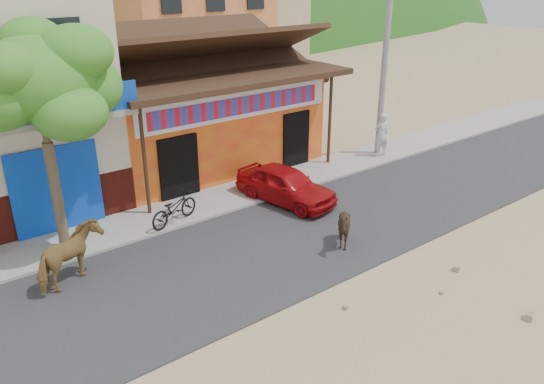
% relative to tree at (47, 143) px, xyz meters
% --- Properties ---
extents(ground, '(120.00, 120.00, 0.00)m').
position_rel_tree_xyz_m(ground, '(4.60, -5.80, -3.12)').
color(ground, '#9E825B').
rests_on(ground, ground).
extents(road, '(60.00, 5.00, 0.04)m').
position_rel_tree_xyz_m(road, '(4.60, -3.30, -3.10)').
color(road, '#28282B').
rests_on(road, ground).
extents(sidewalk, '(60.00, 2.00, 0.12)m').
position_rel_tree_xyz_m(sidewalk, '(4.60, 0.20, -3.06)').
color(sidewalk, gray).
rests_on(sidewalk, ground).
extents(dance_club, '(8.00, 6.00, 3.60)m').
position_rel_tree_xyz_m(dance_club, '(6.60, 4.20, -1.32)').
color(dance_club, orange).
rests_on(dance_club, ground).
extents(tree, '(3.00, 3.00, 6.00)m').
position_rel_tree_xyz_m(tree, '(0.00, 0.00, 0.00)').
color(tree, '#2D721E').
rests_on(tree, sidewalk).
extents(utility_pole, '(0.24, 0.24, 8.00)m').
position_rel_tree_xyz_m(utility_pole, '(12.80, 0.20, 1.00)').
color(utility_pole, gray).
rests_on(utility_pole, sidewalk).
extents(cow_tan, '(1.91, 1.55, 1.48)m').
position_rel_tree_xyz_m(cow_tan, '(-0.38, -1.83, -2.34)').
color(cow_tan, olive).
rests_on(cow_tan, road).
extents(cow_dark, '(1.07, 0.96, 1.15)m').
position_rel_tree_xyz_m(cow_dark, '(6.18, -4.54, -2.50)').
color(cow_dark, black).
rests_on(cow_dark, road).
extents(red_car, '(2.11, 3.76, 1.21)m').
position_rel_tree_xyz_m(red_car, '(6.81, -1.18, -2.48)').
color(red_car, '#A20B0E').
rests_on(red_car, road).
extents(scooter, '(1.90, 1.15, 0.94)m').
position_rel_tree_xyz_m(scooter, '(3.10, -0.50, -2.53)').
color(scooter, black).
rests_on(scooter, sidewalk).
extents(pedestrian, '(0.73, 0.56, 1.78)m').
position_rel_tree_xyz_m(pedestrian, '(12.60, -0.12, -2.11)').
color(pedestrian, silver).
rests_on(pedestrian, sidewalk).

